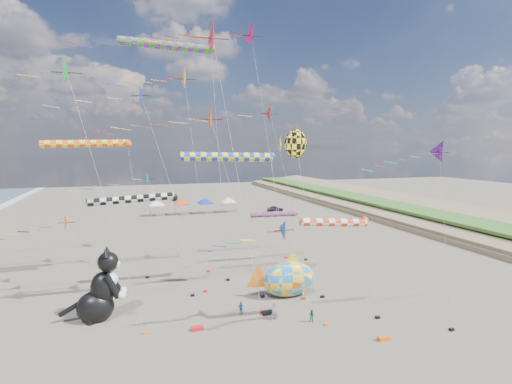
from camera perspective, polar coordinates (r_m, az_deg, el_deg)
The scene contains 30 objects.
ground at distance 28.59m, azimuth 8.31°, elevation -22.82°, with size 260.00×260.00×0.00m, color brown.
delta_kite_0 at distance 37.13m, azimuth -16.22°, elevation 12.69°, with size 11.65×1.93×19.49m.
delta_kite_1 at distance 32.35m, azimuth -5.13°, elevation 20.46°, with size 12.26×2.83×23.45m.
delta_kite_2 at distance 45.04m, azimuth 0.73°, elevation 10.85°, with size 14.28×2.30×18.89m.
delta_kite_3 at distance 43.83m, azimuth -11.26°, elevation 15.35°, with size 11.04×2.68×22.41m.
delta_kite_4 at distance 29.85m, azimuth 5.11°, elevation -6.42°, with size 8.37×1.86×8.59m.
delta_kite_5 at distance 49.63m, azimuth 0.10°, elevation 21.49°, with size 15.10×3.23×28.67m.
delta_kite_6 at distance 45.69m, azimuth -17.15°, elevation 1.22°, with size 11.97×1.78×11.32m.
delta_kite_7 at distance 30.43m, azimuth 22.92°, elevation 4.69°, with size 8.34×1.78×14.55m.
delta_kite_8 at distance 40.74m, azimuth -25.43°, elevation -4.49°, with size 8.02×1.72×7.89m.
delta_kite_9 at distance 34.73m, azimuth -6.14°, elevation 9.91°, with size 12.41×2.37×17.55m.
delta_kite_10 at distance 30.30m, azimuth -26.88°, elevation 14.42°, with size 11.58×2.10×19.89m.
windsock_0 at distance 36.52m, azimuth -16.79°, elevation -1.04°, with size 9.04×0.70×9.77m.
windsock_1 at distance 47.67m, azimuth 2.94°, elevation -3.22°, with size 7.27×0.68×6.34m.
windsock_2 at distance 31.24m, azimuth 11.60°, elevation -4.36°, with size 7.09×0.65×8.56m.
windsock_3 at distance 43.02m, azimuth -22.66°, elevation 6.32°, with size 9.68×0.78×14.68m.
windsock_4 at distance 38.12m, azimuth -3.41°, elevation 4.98°, with size 10.48×0.91×13.47m.
windsock_5 at distance 40.84m, azimuth -12.09°, elevation 19.66°, with size 10.31×0.88×23.91m.
angelfish_kite at distance 37.15m, azimuth 5.42°, elevation 6.70°, with size 3.74×3.02×15.57m.
cat_inflatable at distance 35.26m, azimuth -21.54°, elevation -12.12°, with size 4.43×2.22×5.98m, color black, non-canonical shape.
fish_inflatable at distance 38.10m, azimuth 4.69°, elevation -12.29°, with size 6.80×3.31×4.29m.
person_adult at distance 33.70m, azimuth 2.66°, elevation -16.57°, with size 0.57×0.37×1.55m, color gray.
child_green at distance 33.58m, azimuth 8.01°, elevation -17.15°, with size 0.53×0.41×1.09m, color #197632.
child_blue at distance 34.78m, azimuth -2.18°, elevation -16.19°, with size 0.67×0.28×1.14m, color #2959A8.
kite_bag_0 at distance 32.54m, azimuth -8.38°, elevation -18.72°, with size 0.90×0.44×0.30m, color red.
kite_bag_1 at distance 32.16m, azimuth 17.81°, elevation -19.28°, with size 0.90×0.44×0.30m, color #DD5C12.
kite_bag_2 at distance 42.19m, azimuth 6.92°, elevation -12.69°, with size 0.90×0.44×0.30m, color #1436CE.
kite_bag_3 at distance 34.89m, azimuth 1.68°, elevation -16.85°, with size 0.90×0.44×0.30m, color black.
tent_row at distance 84.00m, azimuth -8.92°, elevation -1.02°, with size 19.20×4.20×3.80m.
parked_car at distance 86.80m, azimuth 2.75°, elevation -2.41°, with size 1.43×3.57×1.22m, color #26262D.
Camera 1 is at (-11.13, -22.34, 13.94)m, focal length 28.00 mm.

